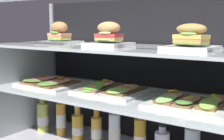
# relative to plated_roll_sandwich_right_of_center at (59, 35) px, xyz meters

# --- Properties ---
(case_frame) EXTENTS (1.38, 0.55, 0.83)m
(case_frame) POSITION_rel_plated_roll_sandwich_right_of_center_xyz_m (0.39, 0.13, -0.18)
(case_frame) COLOR gray
(case_frame) RESTS_ON ground
(riser_lower_tier) EXTENTS (1.32, 0.49, 0.30)m
(riser_lower_tier) POSITION_rel_plated_roll_sandwich_right_of_center_xyz_m (0.39, -0.04, -0.44)
(riser_lower_tier) COLOR silver
(riser_lower_tier) RESTS_ON case_base_deck
(shelf_lower_glass) EXTENTS (1.33, 0.50, 0.01)m
(shelf_lower_glass) POSITION_rel_plated_roll_sandwich_right_of_center_xyz_m (0.39, -0.04, -0.28)
(shelf_lower_glass) COLOR silver
(shelf_lower_glass) RESTS_ON riser_lower_tier
(riser_upper_tier) EXTENTS (1.32, 0.49, 0.22)m
(riser_upper_tier) POSITION_rel_plated_roll_sandwich_right_of_center_xyz_m (0.39, -0.04, -0.17)
(riser_upper_tier) COLOR silver
(riser_upper_tier) RESTS_ON shelf_lower_glass
(shelf_upper_glass) EXTENTS (1.33, 0.50, 0.01)m
(shelf_upper_glass) POSITION_rel_plated_roll_sandwich_right_of_center_xyz_m (0.39, -0.04, -0.05)
(shelf_upper_glass) COLOR silver
(shelf_upper_glass) RESTS_ON riser_upper_tier
(plated_roll_sandwich_right_of_center) EXTENTS (0.20, 0.20, 0.12)m
(plated_roll_sandwich_right_of_center) POSITION_rel_plated_roll_sandwich_right_of_center_xyz_m (0.00, 0.00, 0.00)
(plated_roll_sandwich_right_of_center) COLOR white
(plated_roll_sandwich_right_of_center) RESTS_ON shelf_upper_glass
(plated_roll_sandwich_far_right) EXTENTS (0.19, 0.19, 0.12)m
(plated_roll_sandwich_far_right) POSITION_rel_plated_roll_sandwich_right_of_center_xyz_m (0.38, -0.05, -0.00)
(plated_roll_sandwich_far_right) COLOR white
(plated_roll_sandwich_far_right) RESTS_ON shelf_upper_glass
(plated_roll_sandwich_far_left) EXTENTS (0.20, 0.20, 0.11)m
(plated_roll_sandwich_far_left) POSITION_rel_plated_roll_sandwich_right_of_center_xyz_m (0.78, -0.03, -0.00)
(plated_roll_sandwich_far_left) COLOR white
(plated_roll_sandwich_far_left) RESTS_ON shelf_upper_glass
(open_sandwich_tray_mid_right) EXTENTS (0.34, 0.33, 0.06)m
(open_sandwich_tray_mid_right) POSITION_rel_plated_roll_sandwich_right_of_center_xyz_m (-0.01, -0.06, -0.26)
(open_sandwich_tray_mid_right) COLOR white
(open_sandwich_tray_mid_right) RESTS_ON shelf_lower_glass
(open_sandwich_tray_far_left) EXTENTS (0.34, 0.32, 0.06)m
(open_sandwich_tray_far_left) POSITION_rel_plated_roll_sandwich_right_of_center_xyz_m (0.37, -0.02, -0.26)
(open_sandwich_tray_far_left) COLOR white
(open_sandwich_tray_far_left) RESTS_ON shelf_lower_glass
(open_sandwich_tray_near_right_corner) EXTENTS (0.34, 0.32, 0.06)m
(open_sandwich_tray_near_right_corner) POSITION_rel_plated_roll_sandwich_right_of_center_xyz_m (0.81, -0.04, -0.26)
(open_sandwich_tray_near_right_corner) COLOR white
(open_sandwich_tray_near_right_corner) RESTS_ON shelf_lower_glass
(juice_bottle_back_right) EXTENTS (0.07, 0.07, 0.22)m
(juice_bottle_back_right) POSITION_rel_plated_roll_sandwich_right_of_center_xyz_m (-0.15, -0.00, -0.50)
(juice_bottle_back_right) COLOR #BDCC53
(juice_bottle_back_right) RESTS_ON case_base_deck
(juice_bottle_front_left_end) EXTENTS (0.06, 0.06, 0.24)m
(juice_bottle_front_left_end) POSITION_rel_plated_roll_sandwich_right_of_center_xyz_m (-0.02, 0.01, -0.49)
(juice_bottle_front_left_end) COLOR gold
(juice_bottle_front_left_end) RESTS_ON case_base_deck
(juice_bottle_front_right_end) EXTENTS (0.07, 0.07, 0.20)m
(juice_bottle_front_right_end) POSITION_rel_plated_roll_sandwich_right_of_center_xyz_m (0.11, 0.02, -0.52)
(juice_bottle_front_right_end) COLOR gold
(juice_bottle_front_right_end) RESTS_ON case_base_deck
(juice_bottle_back_left) EXTENTS (0.06, 0.06, 0.22)m
(juice_bottle_back_left) POSITION_rel_plated_roll_sandwich_right_of_center_xyz_m (0.25, 0.02, -0.51)
(juice_bottle_back_left) COLOR gold
(juice_bottle_back_left) RESTS_ON case_base_deck
(juice_bottle_tucked_behind) EXTENTS (0.06, 0.06, 0.24)m
(juice_bottle_tucked_behind) POSITION_rel_plated_roll_sandwich_right_of_center_xyz_m (0.38, 0.00, -0.49)
(juice_bottle_tucked_behind) COLOR white
(juice_bottle_tucked_behind) RESTS_ON case_base_deck
(juice_bottle_near_post) EXTENTS (0.06, 0.06, 0.25)m
(juice_bottle_near_post) POSITION_rel_plated_roll_sandwich_right_of_center_xyz_m (0.52, 0.02, -0.50)
(juice_bottle_near_post) COLOR gold
(juice_bottle_near_post) RESTS_ON case_base_deck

